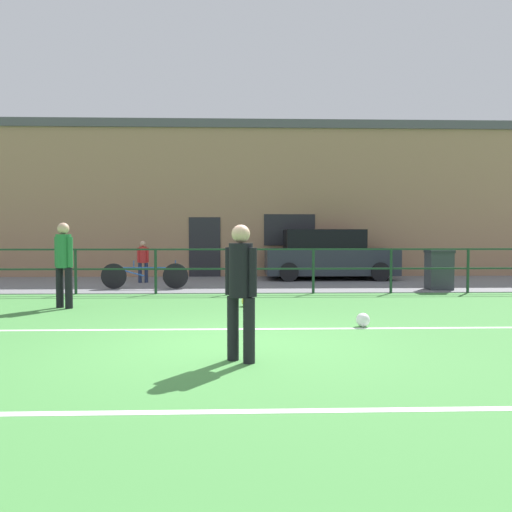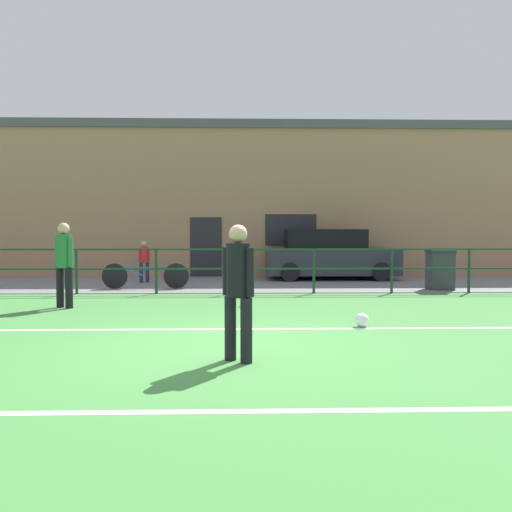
# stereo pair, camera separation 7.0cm
# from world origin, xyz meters

# --- Properties ---
(ground) EXTENTS (60.00, 44.00, 0.04)m
(ground) POSITION_xyz_m (0.00, 0.00, -0.02)
(ground) COLOR #478C42
(field_line_touchline) EXTENTS (36.00, 0.11, 0.00)m
(field_line_touchline) POSITION_xyz_m (0.00, 1.19, 0.00)
(field_line_touchline) COLOR white
(field_line_touchline) RESTS_ON ground
(field_line_hash) EXTENTS (36.00, 0.11, 0.00)m
(field_line_hash) POSITION_xyz_m (0.00, -2.56, 0.00)
(field_line_hash) COLOR white
(field_line_hash) RESTS_ON ground
(pavement_strip) EXTENTS (48.00, 5.00, 0.02)m
(pavement_strip) POSITION_xyz_m (0.00, 8.50, 0.01)
(pavement_strip) COLOR slate
(pavement_strip) RESTS_ON ground
(perimeter_fence) EXTENTS (36.07, 0.07, 1.15)m
(perimeter_fence) POSITION_xyz_m (0.00, 6.00, 0.75)
(perimeter_fence) COLOR #193823
(perimeter_fence) RESTS_ON ground
(clubhouse_facade) EXTENTS (28.00, 2.56, 5.52)m
(clubhouse_facade) POSITION_xyz_m (0.00, 12.20, 2.77)
(clubhouse_facade) COLOR #A37A5B
(clubhouse_facade) RESTS_ON ground
(player_goalkeeper) EXTENTS (0.37, 0.31, 1.63)m
(player_goalkeeper) POSITION_xyz_m (0.14, -0.85, 0.93)
(player_goalkeeper) COLOR black
(player_goalkeeper) RESTS_ON ground
(player_striker) EXTENTS (0.43, 0.31, 1.75)m
(player_striker) POSITION_xyz_m (-3.47, 3.62, 0.99)
(player_striker) COLOR black
(player_striker) RESTS_ON ground
(soccer_ball_match) EXTENTS (0.23, 0.23, 0.23)m
(soccer_ball_match) POSITION_xyz_m (2.14, 1.33, 0.11)
(soccer_ball_match) COLOR white
(soccer_ball_match) RESTS_ON ground
(soccer_ball_spare) EXTENTS (0.22, 0.22, 0.22)m
(soccer_ball_spare) POSITION_xyz_m (0.27, 3.75, 0.11)
(soccer_ball_spare) COLOR #E5E04C
(soccer_ball_spare) RESTS_ON ground
(spectator_child) EXTENTS (0.34, 0.22, 1.28)m
(spectator_child) POSITION_xyz_m (-2.85, 8.83, 0.75)
(spectator_child) COLOR #232D4C
(spectator_child) RESTS_ON pavement_strip
(parked_car_red) EXTENTS (4.26, 1.94, 1.65)m
(parked_car_red) POSITION_xyz_m (3.06, 9.90, 0.80)
(parked_car_red) COLOR #282D38
(parked_car_red) RESTS_ON pavement_strip
(bicycle_parked_0) EXTENTS (2.37, 0.04, 0.78)m
(bicycle_parked_0) POSITION_xyz_m (-2.48, 7.07, 0.38)
(bicycle_parked_0) COLOR black
(bicycle_parked_0) RESTS_ON pavement_strip
(trash_bin_0) EXTENTS (0.66, 0.56, 1.07)m
(trash_bin_0) POSITION_xyz_m (5.51, 6.66, 0.56)
(trash_bin_0) COLOR #33383D
(trash_bin_0) RESTS_ON pavement_strip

